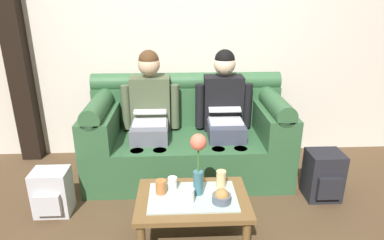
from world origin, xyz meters
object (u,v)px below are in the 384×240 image
at_px(flower_vase, 198,157).
at_px(backpack_left, 52,193).
at_px(cup_far_left, 173,183).
at_px(snack_bowl, 222,197).
at_px(couch, 188,137).
at_px(coffee_table, 193,203).
at_px(person_right, 224,109).
at_px(person_left, 150,110).
at_px(cup_near_left, 188,195).
at_px(cup_far_center, 161,187).
at_px(backpack_right, 323,176).
at_px(cup_near_right, 221,179).

bearing_deg(flower_vase, backpack_left, 164.59).
bearing_deg(cup_far_left, snack_bowl, -28.24).
xyz_separation_m(couch, coffee_table, (-0.00, -1.02, -0.08)).
bearing_deg(person_right, coffee_table, -109.37).
height_order(person_left, cup_near_left, person_left).
bearing_deg(cup_far_left, backpack_left, 165.54).
bearing_deg(cup_far_center, backpack_right, 16.99).
distance_m(person_right, cup_far_left, 1.08).
distance_m(coffee_table, backpack_left, 1.19).
height_order(person_right, cup_far_left, person_right).
relative_size(coffee_table, snack_bowl, 6.13).
distance_m(couch, backpack_right, 1.30).
relative_size(person_left, person_right, 1.00).
xyz_separation_m(flower_vase, snack_bowl, (0.16, -0.11, -0.25)).
xyz_separation_m(couch, cup_near_left, (-0.03, -1.09, 0.03)).
xyz_separation_m(coffee_table, backpack_right, (1.17, 0.48, -0.09)).
xyz_separation_m(cup_near_right, cup_far_center, (-0.44, -0.07, -0.01)).
height_order(coffee_table, backpack_right, backpack_right).
bearing_deg(couch, cup_far_left, -98.80).
distance_m(coffee_table, cup_near_right, 0.28).
xyz_separation_m(coffee_table, cup_far_center, (-0.22, 0.05, 0.11)).
xyz_separation_m(snack_bowl, backpack_right, (0.97, 0.56, -0.18)).
xyz_separation_m(cup_near_left, cup_far_left, (-0.11, 0.17, -0.00)).
height_order(person_right, cup_near_right, person_right).
bearing_deg(couch, person_right, -0.31).
distance_m(couch, flower_vase, 1.03).
distance_m(person_right, flower_vase, 1.04).
distance_m(person_left, cup_near_right, 1.09).
xyz_separation_m(couch, cup_far_center, (-0.22, -0.97, 0.03)).
bearing_deg(backpack_right, flower_vase, -158.47).
distance_m(couch, coffee_table, 1.03).
bearing_deg(person_right, person_left, 179.99).
distance_m(cup_near_right, cup_far_left, 0.36).
bearing_deg(backpack_left, cup_near_right, -9.88).
bearing_deg(couch, backpack_right, -24.92).
relative_size(couch, backpack_right, 4.40).
distance_m(person_right, cup_near_left, 1.18).
xyz_separation_m(person_right, snack_bowl, (-0.16, -1.10, -0.26)).
distance_m(flower_vase, cup_far_center, 0.36).
relative_size(couch, cup_near_right, 14.88).
bearing_deg(backpack_left, cup_far_center, -18.53).
distance_m(cup_near_left, cup_near_right, 0.31).
height_order(couch, cup_far_center, couch).
bearing_deg(flower_vase, cup_far_center, 175.81).
relative_size(backpack_left, backpack_right, 0.89).
distance_m(flower_vase, cup_near_right, 0.30).
bearing_deg(person_left, couch, 0.28).
bearing_deg(cup_near_left, cup_far_center, 148.22).
distance_m(person_right, coffee_table, 1.14).
distance_m(flower_vase, cup_near_left, 0.27).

